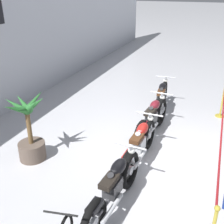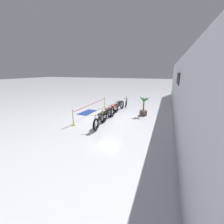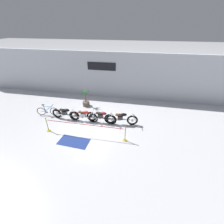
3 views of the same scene
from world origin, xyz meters
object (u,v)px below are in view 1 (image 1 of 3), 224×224
at_px(motorcycle_maroon_2, 152,120).
at_px(potted_palm_left_of_row, 30,133).
at_px(stanchion_far_left, 218,167).
at_px(stanchion_mid_left, 222,105).
at_px(motorcycle_black_0, 114,188).
at_px(motorcycle_red_1, 139,145).
at_px(motorcycle_black_3, 161,99).

xyz_separation_m(motorcycle_maroon_2, potted_palm_left_of_row, (-1.97, 2.25, 0.18)).
bearing_deg(stanchion_far_left, potted_palm_left_of_row, 92.60).
bearing_deg(stanchion_mid_left, potted_palm_left_of_row, 135.01).
bearing_deg(motorcycle_maroon_2, stanchion_mid_left, -40.39).
distance_m(motorcycle_maroon_2, stanchion_mid_left, 2.52).
relative_size(motorcycle_black_0, stanchion_far_left, 0.42).
bearing_deg(stanchion_far_left, motorcycle_red_1, 72.36).
bearing_deg(motorcycle_black_3, stanchion_far_left, -152.13).
xyz_separation_m(motorcycle_maroon_2, stanchion_mid_left, (1.92, -1.63, -0.12)).
bearing_deg(motorcycle_maroon_2, motorcycle_black_3, 2.87).
bearing_deg(motorcycle_red_1, potted_palm_left_of_row, 106.50).
bearing_deg(motorcycle_maroon_2, motorcycle_black_0, -179.27).
bearing_deg(motorcycle_black_3, stanchion_mid_left, -73.89).
bearing_deg(motorcycle_red_1, stanchion_far_left, -107.64).
relative_size(motorcycle_black_3, stanchion_mid_left, 2.28).
bearing_deg(potted_palm_left_of_row, motorcycle_maroon_2, -48.85).
distance_m(motorcycle_red_1, motorcycle_black_3, 2.72).
xyz_separation_m(motorcycle_black_0, motorcycle_black_3, (4.21, 0.11, 0.01)).
xyz_separation_m(motorcycle_maroon_2, stanchion_far_left, (-1.79, -1.63, 0.18)).
relative_size(motorcycle_black_0, motorcycle_red_1, 1.01).
bearing_deg(motorcycle_black_3, motorcycle_maroon_2, -177.13).
bearing_deg(stanchion_mid_left, motorcycle_maroon_2, 139.61).
xyz_separation_m(motorcycle_red_1, stanchion_mid_left, (3.21, -1.59, -0.11)).
bearing_deg(potted_palm_left_of_row, motorcycle_black_0, -109.58).
relative_size(motorcycle_maroon_2, stanchion_far_left, 0.44).
distance_m(motorcycle_black_0, motorcycle_maroon_2, 2.79).
bearing_deg(motorcycle_black_3, motorcycle_black_0, -178.54).
relative_size(motorcycle_black_3, potted_palm_left_of_row, 1.55).
bearing_deg(stanchion_far_left, motorcycle_black_0, 121.85).
distance_m(motorcycle_black_0, stanchion_mid_left, 4.97).
distance_m(stanchion_far_left, stanchion_mid_left, 3.72).
height_order(motorcycle_black_3, potted_palm_left_of_row, potted_palm_left_of_row).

